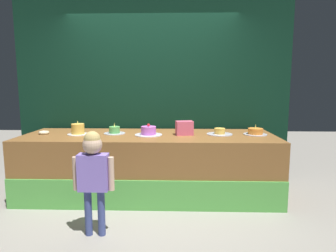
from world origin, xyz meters
TOP-DOWN VIEW (x-y plane):
  - ground_plane at (0.00, 0.00)m, footprint 12.00×12.00m
  - stage_platform at (0.00, 0.53)m, footprint 3.31×1.08m
  - curtain_backdrop at (0.00, 1.16)m, footprint 4.08×0.08m
  - child_figure at (-0.43, -0.58)m, footprint 0.40×0.18m
  - pink_box at (0.47, 0.52)m, footprint 0.24×0.18m
  - donut at (-1.41, 0.53)m, footprint 0.14×0.14m
  - cake_far_left at (-0.94, 0.51)m, footprint 0.27×0.27m
  - cake_left at (-0.47, 0.59)m, footprint 0.29×0.29m
  - cake_center at (0.00, 0.49)m, footprint 0.36×0.36m
  - cake_right at (0.94, 0.57)m, footprint 0.34×0.34m
  - cake_far_right at (1.41, 0.57)m, footprint 0.31×0.31m

SIDE VIEW (x-z plane):
  - ground_plane at x=0.00m, z-range 0.00..0.00m
  - stage_platform at x=0.00m, z-range 0.00..0.82m
  - child_figure at x=-0.43m, z-range 0.15..1.19m
  - donut at x=-1.41m, z-range 0.82..0.86m
  - cake_right at x=0.94m, z-range 0.80..0.89m
  - cake_far_right at x=1.41m, z-range 0.78..0.93m
  - cake_left at x=-0.47m, z-range 0.78..0.93m
  - cake_center at x=0.00m, z-range 0.79..0.94m
  - cake_far_left at x=-0.94m, z-range 0.79..0.98m
  - pink_box at x=0.47m, z-range 0.82..1.00m
  - curtain_backdrop at x=0.00m, z-range 0.00..2.83m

